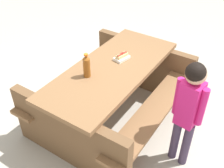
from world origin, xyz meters
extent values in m
plane|color=#ADA599|center=(0.00, 0.00, 0.00)|extent=(30.00, 30.00, 0.00)
cube|color=brown|center=(0.00, 0.00, 0.72)|extent=(1.83, 0.83, 0.05)
cube|color=brown|center=(-0.02, 0.56, 0.43)|extent=(1.81, 0.35, 0.04)
cube|color=brown|center=(0.02, -0.56, 0.43)|extent=(1.81, 0.35, 0.04)
cube|color=brown|center=(0.78, 0.03, 0.35)|extent=(0.16, 1.40, 0.70)
cube|color=brown|center=(-0.78, -0.03, 0.35)|extent=(0.16, 1.40, 0.70)
cylinder|color=brown|center=(-0.28, 0.12, 0.85)|extent=(0.08, 0.08, 0.21)
cone|color=brown|center=(-0.28, 0.12, 0.98)|extent=(0.07, 0.07, 0.04)
cylinder|color=orange|center=(-0.28, 0.12, 1.01)|extent=(0.04, 0.04, 0.02)
cube|color=white|center=(0.21, 0.01, 0.77)|extent=(0.20, 0.14, 0.03)
cube|color=#D8B272|center=(0.21, 0.01, 0.80)|extent=(0.16, 0.08, 0.04)
cylinder|color=maroon|center=(0.21, 0.01, 0.82)|extent=(0.14, 0.05, 0.03)
ellipsoid|color=maroon|center=(0.21, 0.01, 0.83)|extent=(0.07, 0.04, 0.01)
cylinder|color=#3F334C|center=(-0.10, -0.87, 0.28)|extent=(0.09, 0.09, 0.55)
cylinder|color=#3F334C|center=(-0.11, -1.00, 0.28)|extent=(0.09, 0.09, 0.55)
cube|color=#D11E72|center=(-0.11, -0.94, 0.78)|extent=(0.18, 0.20, 0.47)
cylinder|color=#D11E72|center=(-0.10, -0.82, 0.81)|extent=(0.07, 0.07, 0.40)
cylinder|color=#D11E72|center=(-0.12, -1.05, 0.81)|extent=(0.07, 0.07, 0.40)
sphere|color=tan|center=(-0.11, -0.94, 1.11)|extent=(0.18, 0.18, 0.18)
sphere|color=black|center=(-0.12, -0.93, 1.13)|extent=(0.17, 0.17, 0.17)
camera|label=1|loc=(-2.01, -1.44, 2.40)|focal=43.56mm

